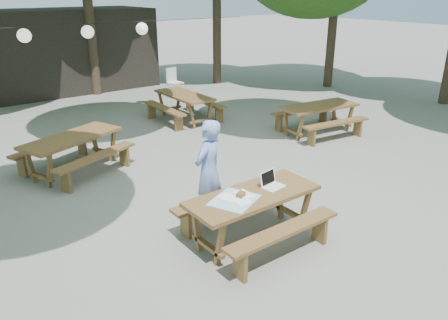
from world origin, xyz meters
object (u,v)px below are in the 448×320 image
object	(u,v)px
main_picnic_table	(252,216)
plastic_chair	(175,87)
picnic_table_nw	(74,153)
woman	(209,171)

from	to	relation	value
main_picnic_table	plastic_chair	distance (m)	9.74
main_picnic_table	picnic_table_nw	size ratio (longest dim) A/B	0.85
main_picnic_table	picnic_table_nw	bearing A→B (deg)	106.49
woman	plastic_chair	bearing A→B (deg)	-139.82
picnic_table_nw	plastic_chair	distance (m)	7.04
main_picnic_table	picnic_table_nw	distance (m)	4.32
plastic_chair	picnic_table_nw	bearing A→B (deg)	-147.36
main_picnic_table	woman	size ratio (longest dim) A/B	1.20
picnic_table_nw	plastic_chair	bearing A→B (deg)	21.30
main_picnic_table	plastic_chair	xyz separation A→B (m)	(3.97, 8.89, -0.13)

